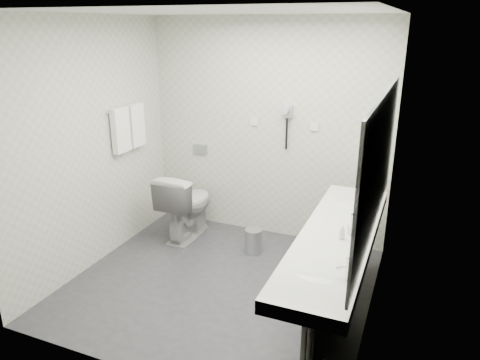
% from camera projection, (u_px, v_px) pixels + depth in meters
% --- Properties ---
extents(floor, '(2.80, 2.80, 0.00)m').
position_uv_depth(floor, '(220.00, 284.00, 4.41)').
color(floor, '#2C2C31').
rests_on(floor, ground).
extents(ceiling, '(2.80, 2.80, 0.00)m').
position_uv_depth(ceiling, '(215.00, 12.00, 3.59)').
color(ceiling, silver).
rests_on(ceiling, wall_back).
extents(wall_back, '(2.80, 0.00, 2.80)m').
position_uv_depth(wall_back, '(267.00, 131.00, 5.13)').
color(wall_back, beige).
rests_on(wall_back, floor).
extents(wall_front, '(2.80, 0.00, 2.80)m').
position_uv_depth(wall_front, '(131.00, 217.00, 2.87)').
color(wall_front, beige).
rests_on(wall_front, floor).
extents(wall_left, '(0.00, 2.60, 2.60)m').
position_uv_depth(wall_left, '(91.00, 146.00, 4.51)').
color(wall_left, beige).
rests_on(wall_left, floor).
extents(wall_right, '(0.00, 2.60, 2.60)m').
position_uv_depth(wall_right, '(381.00, 182.00, 3.49)').
color(wall_right, beige).
rests_on(wall_right, floor).
extents(vanity_counter, '(0.55, 2.20, 0.10)m').
position_uv_depth(vanity_counter, '(337.00, 239.00, 3.56)').
color(vanity_counter, silver).
rests_on(vanity_counter, floor).
extents(vanity_panel, '(0.03, 2.15, 0.75)m').
position_uv_depth(vanity_panel, '(336.00, 286.00, 3.70)').
color(vanity_panel, gray).
rests_on(vanity_panel, floor).
extents(vanity_post_far, '(0.06, 0.06, 0.75)m').
position_uv_depth(vanity_post_far, '(359.00, 235.00, 4.59)').
color(vanity_post_far, silver).
rests_on(vanity_post_far, floor).
extents(mirror, '(0.02, 2.20, 1.05)m').
position_uv_depth(mirror, '(379.00, 164.00, 3.26)').
color(mirror, '#B2BCC6').
rests_on(mirror, wall_right).
extents(basin_near, '(0.40, 0.31, 0.05)m').
position_uv_depth(basin_near, '(318.00, 275.00, 2.99)').
color(basin_near, silver).
rests_on(basin_near, vanity_counter).
extents(basin_far, '(0.40, 0.31, 0.05)m').
position_uv_depth(basin_far, '(351.00, 206.00, 4.12)').
color(basin_far, silver).
rests_on(basin_far, vanity_counter).
extents(faucet_near, '(0.04, 0.04, 0.15)m').
position_uv_depth(faucet_near, '(349.00, 269.00, 2.89)').
color(faucet_near, silver).
rests_on(faucet_near, vanity_counter).
extents(faucet_far, '(0.04, 0.04, 0.15)m').
position_uv_depth(faucet_far, '(374.00, 200.00, 4.02)').
color(faucet_far, silver).
rests_on(faucet_far, vanity_counter).
extents(soap_bottle_a, '(0.07, 0.07, 0.11)m').
position_uv_depth(soap_bottle_a, '(352.00, 228.00, 3.51)').
color(soap_bottle_a, silver).
rests_on(soap_bottle_a, vanity_counter).
extents(soap_bottle_b, '(0.11, 0.11, 0.10)m').
position_uv_depth(soap_bottle_b, '(353.00, 226.00, 3.55)').
color(soap_bottle_b, silver).
rests_on(soap_bottle_b, vanity_counter).
extents(soap_bottle_c, '(0.05, 0.05, 0.12)m').
position_uv_depth(soap_bottle_c, '(342.00, 232.00, 3.43)').
color(soap_bottle_c, silver).
rests_on(soap_bottle_c, vanity_counter).
extents(glass_left, '(0.06, 0.06, 0.10)m').
position_uv_depth(glass_left, '(354.00, 220.00, 3.65)').
color(glass_left, silver).
rests_on(glass_left, vanity_counter).
extents(toilet, '(0.46, 0.80, 0.80)m').
position_uv_depth(toilet, '(187.00, 205.00, 5.28)').
color(toilet, silver).
rests_on(toilet, floor).
extents(flush_plate, '(0.18, 0.02, 0.12)m').
position_uv_depth(flush_plate, '(200.00, 149.00, 5.53)').
color(flush_plate, '#B2B5BA').
rests_on(flush_plate, wall_back).
extents(pedal_bin, '(0.19, 0.19, 0.26)m').
position_uv_depth(pedal_bin, '(253.00, 242.00, 4.97)').
color(pedal_bin, '#B2B5BA').
rests_on(pedal_bin, floor).
extents(bin_lid, '(0.19, 0.19, 0.02)m').
position_uv_depth(bin_lid, '(253.00, 230.00, 4.93)').
color(bin_lid, '#B2B5BA').
rests_on(bin_lid, pedal_bin).
extents(towel_rail, '(0.02, 0.62, 0.02)m').
position_uv_depth(towel_rail, '(126.00, 108.00, 4.87)').
color(towel_rail, silver).
rests_on(towel_rail, wall_left).
extents(towel_near, '(0.07, 0.24, 0.48)m').
position_uv_depth(towel_near, '(121.00, 130.00, 4.82)').
color(towel_near, white).
rests_on(towel_near, towel_rail).
extents(towel_far, '(0.07, 0.24, 0.48)m').
position_uv_depth(towel_far, '(136.00, 125.00, 5.06)').
color(towel_far, white).
rests_on(towel_far, towel_rail).
extents(dryer_cradle, '(0.10, 0.04, 0.14)m').
position_uv_depth(dryer_cradle, '(288.00, 111.00, 4.93)').
color(dryer_cradle, '#9A999E').
rests_on(dryer_cradle, wall_back).
extents(dryer_barrel, '(0.08, 0.14, 0.08)m').
position_uv_depth(dryer_barrel, '(286.00, 110.00, 4.86)').
color(dryer_barrel, '#9A999E').
rests_on(dryer_barrel, dryer_cradle).
extents(dryer_cord, '(0.02, 0.02, 0.35)m').
position_uv_depth(dryer_cord, '(287.00, 134.00, 5.00)').
color(dryer_cord, black).
rests_on(dryer_cord, dryer_cradle).
extents(switch_plate_a, '(0.09, 0.02, 0.09)m').
position_uv_depth(switch_plate_a, '(254.00, 122.00, 5.14)').
color(switch_plate_a, silver).
rests_on(switch_plate_a, wall_back).
extents(switch_plate_b, '(0.09, 0.02, 0.09)m').
position_uv_depth(switch_plate_b, '(314.00, 127.00, 4.89)').
color(switch_plate_b, silver).
rests_on(switch_plate_b, wall_back).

